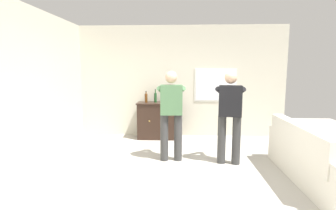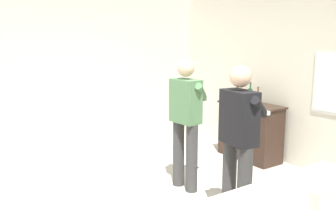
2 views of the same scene
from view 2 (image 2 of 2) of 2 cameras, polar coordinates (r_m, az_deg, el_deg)
ground at (r=4.51m, az=-3.43°, el=-15.32°), size 10.40×10.40×0.00m
wall_back_with_window at (r=5.89m, az=19.35°, el=4.46°), size 5.20×0.15×2.80m
wall_side_left at (r=6.51m, az=-15.76°, el=5.22°), size 0.12×5.20×2.80m
sideboard_cabinet at (r=6.15m, az=12.38°, el=-3.90°), size 1.05×0.49×0.90m
bottle_wine_green at (r=5.91m, az=13.51°, el=0.98°), size 0.06×0.06×0.29m
bottle_liquor_amber at (r=6.24m, az=10.52°, el=1.66°), size 0.07×0.07×0.28m
bottle_spirits_clear at (r=6.13m, az=12.40°, el=1.50°), size 0.07×0.07×0.33m
person_standing_left at (r=4.75m, az=2.77°, el=-1.97°), size 0.56×0.49×1.68m
person_standing_right at (r=3.90m, az=10.78°, el=-4.98°), size 0.55×0.50×1.68m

